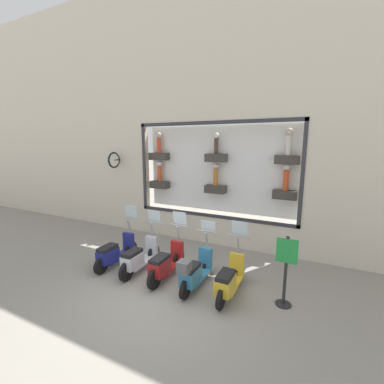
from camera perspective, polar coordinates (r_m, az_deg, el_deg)
name	(u,v)px	position (r m, az deg, el deg)	size (l,w,h in m)	color
ground_plane	(161,290)	(6.89, -6.87, -20.88)	(120.00, 120.00, 0.00)	gray
building_facade	(216,109)	(9.17, 5.25, 17.81)	(1.25, 36.00, 9.28)	beige
scooter_yellow_0	(229,279)	(6.51, 8.23, -18.62)	(1.79, 0.60, 1.64)	black
scooter_teal_1	(194,271)	(6.72, 0.51, -17.17)	(1.79, 0.60, 1.52)	black
scooter_red_2	(166,263)	(7.16, -5.88, -15.47)	(1.81, 0.61, 1.68)	black
scooter_silver_3	(139,257)	(7.62, -11.73, -14.02)	(1.81, 0.60, 1.62)	black
scooter_navy_4	(115,252)	(8.16, -16.80, -12.65)	(1.80, 0.61, 1.68)	black
shop_sign_post	(286,269)	(6.26, 20.10, -15.79)	(0.36, 0.45, 1.63)	#232326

